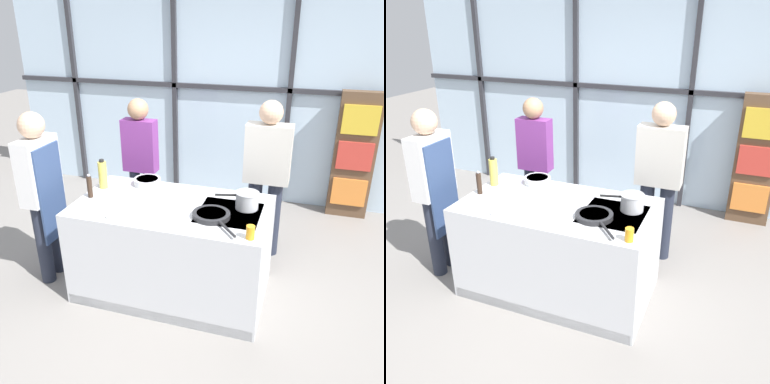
# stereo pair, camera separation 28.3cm
# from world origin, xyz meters

# --- Properties ---
(ground_plane) EXTENTS (18.00, 18.00, 0.00)m
(ground_plane) POSITION_xyz_m (0.00, 0.00, 0.00)
(ground_plane) COLOR gray
(back_window_wall) EXTENTS (6.40, 0.10, 2.80)m
(back_window_wall) POSITION_xyz_m (0.00, 2.34, 1.40)
(back_window_wall) COLOR silver
(back_window_wall) RESTS_ON ground_plane
(bookshelf) EXTENTS (0.49, 0.19, 1.60)m
(bookshelf) POSITION_xyz_m (1.62, 2.15, 0.80)
(bookshelf) COLOR brown
(bookshelf) RESTS_ON ground_plane
(demo_island) EXTENTS (1.71, 0.96, 0.89)m
(demo_island) POSITION_xyz_m (0.00, -0.00, 0.45)
(demo_island) COLOR silver
(demo_island) RESTS_ON ground_plane
(chef) EXTENTS (0.23, 0.42, 1.66)m
(chef) POSITION_xyz_m (-1.22, -0.14, 0.95)
(chef) COLOR #232838
(chef) RESTS_ON ground_plane
(spectator_far_left) EXTENTS (0.38, 0.23, 1.61)m
(spectator_far_left) POSITION_xyz_m (-0.70, 0.92, 0.93)
(spectator_far_left) COLOR #232838
(spectator_far_left) RESTS_ON ground_plane
(spectator_center_left) EXTENTS (0.46, 0.23, 1.67)m
(spectator_center_left) POSITION_xyz_m (0.70, 0.92, 0.94)
(spectator_center_left) COLOR #232838
(spectator_center_left) RESTS_ON ground_plane
(frying_pan) EXTENTS (0.43, 0.47, 0.04)m
(frying_pan) POSITION_xyz_m (0.39, -0.13, 0.91)
(frying_pan) COLOR #232326
(frying_pan) RESTS_ON demo_island
(saucepan) EXTENTS (0.37, 0.20, 0.15)m
(saucepan) POSITION_xyz_m (0.64, 0.12, 0.97)
(saucepan) COLOR silver
(saucepan) RESTS_ON demo_island
(white_plate) EXTENTS (0.24, 0.24, 0.01)m
(white_plate) POSITION_xyz_m (-0.35, -0.31, 0.90)
(white_plate) COLOR white
(white_plate) RESTS_ON demo_island
(mixing_bowl) EXTENTS (0.26, 0.26, 0.07)m
(mixing_bowl) POSITION_xyz_m (-0.38, 0.36, 0.93)
(mixing_bowl) COLOR silver
(mixing_bowl) RESTS_ON demo_island
(oil_bottle) EXTENTS (0.08, 0.08, 0.29)m
(oil_bottle) POSITION_xyz_m (-0.75, 0.17, 1.03)
(oil_bottle) COLOR #E0CC4C
(oil_bottle) RESTS_ON demo_island
(pepper_grinder) EXTENTS (0.05, 0.05, 0.22)m
(pepper_grinder) POSITION_xyz_m (-0.76, -0.06, 1.00)
(pepper_grinder) COLOR #332319
(pepper_grinder) RESTS_ON demo_island
(juice_glass_near) EXTENTS (0.07, 0.07, 0.11)m
(juice_glass_near) POSITION_xyz_m (0.75, -0.38, 0.95)
(juice_glass_near) COLOR orange
(juice_glass_near) RESTS_ON demo_island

